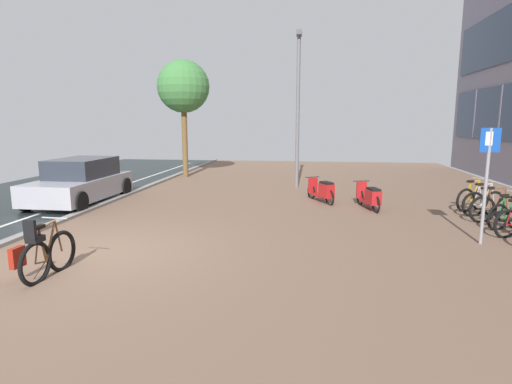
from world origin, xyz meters
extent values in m
cube|color=brown|center=(4.80, 0.00, -0.03)|extent=(14.40, 40.00, 0.05)
cube|color=gray|center=(12.15, 11.96, 2.97)|extent=(0.10, 0.12, 2.37)
cube|color=gray|center=(12.15, 14.80, 2.97)|extent=(0.10, 0.12, 2.37)
torus|color=black|center=(-0.30, -1.56, 0.33)|extent=(0.11, 0.74, 0.73)
torus|color=black|center=(-0.27, -0.90, 0.33)|extent=(0.11, 0.74, 0.73)
cylinder|color=brown|center=(-0.28, -1.16, 0.60)|extent=(0.05, 0.33, 0.64)
cylinder|color=brown|center=(-0.29, -1.36, 0.57)|extent=(0.04, 0.14, 0.59)
cylinder|color=brown|center=(-0.29, -1.22, 0.88)|extent=(0.06, 0.41, 0.09)
cylinder|color=brown|center=(-0.30, -1.44, 0.31)|extent=(0.04, 0.26, 0.08)
cylinder|color=brown|center=(-0.30, -1.49, 0.60)|extent=(0.03, 0.17, 0.54)
cylinder|color=brown|center=(-0.27, -0.96, 0.62)|extent=(0.04, 0.15, 0.59)
cube|color=black|center=(-0.30, -1.42, 0.90)|extent=(0.10, 0.22, 0.06)
cylinder|color=#ADADB2|center=(-0.27, -1.02, 0.96)|extent=(0.48, 0.05, 0.02)
cube|color=black|center=(-0.30, -1.51, 0.73)|extent=(0.21, 0.25, 0.10)
cube|color=black|center=(-0.31, -1.61, 0.91)|extent=(0.20, 0.07, 0.32)
cube|color=maroon|center=(-0.67, -1.49, 0.40)|extent=(0.12, 0.29, 0.34)
cylinder|color=black|center=(-0.38, -1.37, 0.14)|extent=(0.20, 0.09, 0.29)
torus|color=black|center=(8.49, 2.32, 0.31)|extent=(0.67, 0.31, 0.69)
cylinder|color=#A21616|center=(8.59, 2.36, 0.29)|extent=(0.23, 0.11, 0.08)
cylinder|color=#A21616|center=(8.55, 2.35, 0.56)|extent=(0.16, 0.08, 0.51)
torus|color=black|center=(8.59, 3.01, 0.31)|extent=(0.64, 0.37, 0.69)
cylinder|color=#29672F|center=(8.93, 3.18, 0.56)|extent=(0.29, 0.17, 0.60)
cylinder|color=#29672F|center=(8.76, 3.09, 0.53)|extent=(0.14, 0.09, 0.55)
cylinder|color=#29672F|center=(8.88, 3.15, 0.83)|extent=(0.36, 0.21, 0.08)
cylinder|color=#29672F|center=(8.69, 3.06, 0.29)|extent=(0.23, 0.14, 0.07)
cylinder|color=#29672F|center=(8.65, 3.04, 0.56)|extent=(0.16, 0.10, 0.50)
cube|color=black|center=(8.71, 3.07, 0.84)|extent=(0.24, 0.18, 0.06)
torus|color=black|center=(8.52, 3.79, 0.33)|extent=(0.74, 0.23, 0.74)
torus|color=black|center=(9.20, 3.94, 0.33)|extent=(0.74, 0.23, 0.74)
cylinder|color=brown|center=(8.93, 3.88, 0.60)|extent=(0.34, 0.11, 0.65)
cylinder|color=brown|center=(8.72, 3.84, 0.58)|extent=(0.15, 0.07, 0.59)
cylinder|color=brown|center=(8.87, 3.87, 0.89)|extent=(0.42, 0.13, 0.09)
cylinder|color=brown|center=(8.65, 3.82, 0.31)|extent=(0.27, 0.09, 0.08)
cylinder|color=brown|center=(8.60, 3.81, 0.60)|extent=(0.18, 0.06, 0.54)
cylinder|color=brown|center=(9.14, 3.93, 0.63)|extent=(0.16, 0.06, 0.59)
cube|color=black|center=(8.67, 3.82, 0.91)|extent=(0.23, 0.14, 0.06)
cylinder|color=#ADADB2|center=(9.08, 3.92, 0.97)|extent=(0.13, 0.47, 0.02)
torus|color=black|center=(8.56, 4.48, 0.33)|extent=(0.72, 0.30, 0.73)
torus|color=black|center=(9.17, 4.69, 0.33)|extent=(0.72, 0.30, 0.73)
cylinder|color=#B5B1BB|center=(8.92, 4.61, 0.59)|extent=(0.31, 0.13, 0.64)
cylinder|color=#B5B1BB|center=(8.74, 4.54, 0.57)|extent=(0.14, 0.08, 0.58)
cylinder|color=#B5B1BB|center=(8.87, 4.59, 0.88)|extent=(0.38, 0.16, 0.09)
cylinder|color=#B5B1BB|center=(8.67, 4.52, 0.30)|extent=(0.25, 0.11, 0.08)
cylinder|color=#B5B1BB|center=(8.62, 4.51, 0.59)|extent=(0.17, 0.08, 0.53)
cylinder|color=#B5B1BB|center=(9.11, 4.67, 0.62)|extent=(0.15, 0.08, 0.58)
cube|color=black|center=(8.69, 4.53, 0.90)|extent=(0.24, 0.16, 0.06)
cylinder|color=#ADADB2|center=(9.06, 4.65, 0.95)|extent=(0.18, 0.46, 0.02)
torus|color=black|center=(8.58, 5.14, 0.32)|extent=(0.65, 0.43, 0.72)
torus|color=black|center=(9.11, 5.46, 0.32)|extent=(0.65, 0.43, 0.72)
cylinder|color=#C08D1C|center=(8.90, 5.33, 0.58)|extent=(0.28, 0.19, 0.63)
cylinder|color=#C08D1C|center=(8.74, 5.24, 0.56)|extent=(0.13, 0.10, 0.57)
cylinder|color=#C08D1C|center=(8.86, 5.31, 0.86)|extent=(0.34, 0.23, 0.08)
cylinder|color=#C08D1C|center=(8.68, 5.20, 0.30)|extent=(0.22, 0.15, 0.08)
cylinder|color=#C08D1C|center=(8.64, 5.18, 0.58)|extent=(0.15, 0.10, 0.52)
cylinder|color=#C08D1C|center=(9.07, 5.43, 0.61)|extent=(0.14, 0.10, 0.57)
cube|color=black|center=(8.70, 5.21, 0.88)|extent=(0.24, 0.19, 0.06)
cylinder|color=#ADADB2|center=(9.02, 5.41, 0.94)|extent=(0.27, 0.42, 0.02)
torus|color=black|center=(5.96, 4.60, 0.23)|extent=(0.18, 0.52, 0.52)
torus|color=black|center=(5.64, 5.82, 0.23)|extent=(0.18, 0.52, 0.52)
cube|color=#B01C1E|center=(5.80, 5.21, 0.21)|extent=(0.45, 0.75, 0.08)
cube|color=#B01C1E|center=(5.90, 4.82, 0.42)|extent=(0.43, 0.61, 0.41)
cube|color=black|center=(5.90, 4.82, 0.65)|extent=(0.38, 0.55, 0.06)
cylinder|color=#B01C1E|center=(5.65, 5.80, 0.49)|extent=(0.10, 0.13, 0.52)
cube|color=#B01C1E|center=(5.67, 5.73, 0.47)|extent=(0.33, 0.16, 0.52)
cylinder|color=black|center=(5.66, 5.77, 0.75)|extent=(0.51, 0.16, 0.03)
torus|color=black|center=(4.68, 5.55, 0.23)|extent=(0.29, 0.48, 0.51)
torus|color=black|center=(4.10, 6.63, 0.23)|extent=(0.29, 0.48, 0.51)
cube|color=#B41A1B|center=(4.39, 6.09, 0.21)|extent=(0.57, 0.73, 0.08)
cube|color=#B41A1B|center=(4.58, 5.75, 0.43)|extent=(0.52, 0.61, 0.44)
cube|color=black|center=(4.58, 5.75, 0.68)|extent=(0.46, 0.55, 0.06)
cylinder|color=#B41A1B|center=(4.12, 6.60, 0.49)|extent=(0.12, 0.14, 0.52)
cube|color=#B41A1B|center=(4.15, 6.54, 0.46)|extent=(0.32, 0.22, 0.51)
cylinder|color=black|center=(4.13, 6.58, 0.74)|extent=(0.47, 0.27, 0.03)
cube|color=#A3A2AC|center=(-3.34, 4.90, 0.49)|extent=(1.79, 3.95, 0.64)
cube|color=#282D38|center=(-3.34, 5.12, 1.11)|extent=(1.50, 2.24, 0.60)
cylinder|color=black|center=(-4.20, 6.36, 0.31)|extent=(0.20, 0.62, 0.62)
cylinder|color=black|center=(-2.49, 6.36, 0.31)|extent=(0.20, 0.62, 0.62)
cylinder|color=black|center=(-4.20, 3.44, 0.31)|extent=(0.20, 0.62, 0.62)
cylinder|color=black|center=(-2.49, 3.44, 0.31)|extent=(0.20, 0.62, 0.62)
cylinder|color=gray|center=(7.73, 1.74, 1.23)|extent=(0.07, 0.07, 2.47)
cube|color=#1548AC|center=(7.73, 1.72, 2.22)|extent=(0.40, 0.02, 0.50)
cube|color=white|center=(7.70, 1.71, 2.25)|extent=(0.14, 0.01, 0.28)
cylinder|color=slate|center=(3.51, 8.96, 2.88)|extent=(0.14, 0.14, 5.77)
cube|color=#4C4C51|center=(3.51, 8.96, 5.89)|extent=(0.20, 0.52, 0.18)
cylinder|color=brown|center=(-1.86, 11.52, 1.68)|extent=(0.26, 0.26, 3.36)
sphere|color=#3F7B3D|center=(-1.86, 11.52, 4.20)|extent=(2.41, 2.41, 2.41)
camera|label=1|loc=(4.08, -7.38, 2.59)|focal=28.87mm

